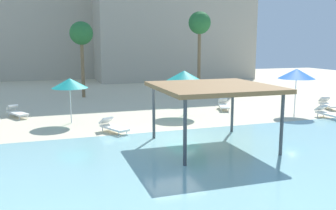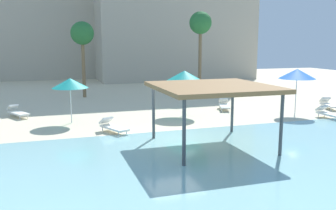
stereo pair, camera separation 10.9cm
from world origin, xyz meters
name	(u,v)px [view 1 (the left image)]	position (x,y,z in m)	size (l,w,h in m)	color
ground_plane	(174,139)	(0.00, 0.00, 0.00)	(80.00, 80.00, 0.00)	beige
lagoon_water	(225,177)	(0.00, -5.25, 0.02)	(44.00, 13.50, 0.04)	#8CC6CC
shade_pavilion	(213,89)	(1.16, -1.71, 2.57)	(4.82, 4.82, 2.73)	#42474C
beach_umbrella_teal_0	(70,83)	(-4.40, 5.15, 2.28)	(2.01, 2.01, 2.56)	silver
beach_umbrella_blue_2	(297,74)	(9.30, 3.38, 2.59)	(2.28, 2.28, 2.91)	silver
beach_umbrella_teal_3	(184,76)	(2.49, 5.32, 2.47)	(2.45, 2.45, 2.81)	silver
lounge_chair_0	(16,112)	(-7.50, 7.90, 0.33)	(1.44, 1.95, 0.74)	white
lounge_chair_1	(112,126)	(-2.56, 2.20, 0.33)	(1.33, 1.97, 0.74)	white
lounge_chair_2	(328,113)	(10.42, 1.70, 0.33)	(0.72, 1.93, 0.74)	white
lounge_chair_3	(224,105)	(5.79, 6.36, 0.33)	(1.23, 1.99, 0.74)	white
lounge_chair_4	(328,104)	(12.81, 4.41, 0.33)	(1.09, 1.99, 0.74)	white
palm_tree_1	(200,25)	(6.89, 13.34, 5.98)	(1.90, 1.90, 7.13)	brown
palm_tree_2	(81,35)	(-2.79, 15.13, 5.13)	(1.90, 1.90, 6.23)	brown
hotel_block_0	(46,19)	(-5.43, 36.60, 7.68)	(22.30, 11.55, 15.35)	#B2A893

